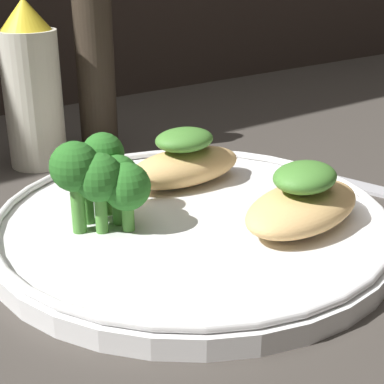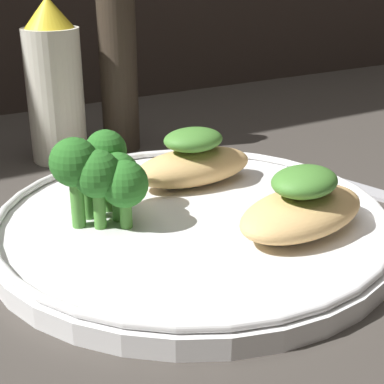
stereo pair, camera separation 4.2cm
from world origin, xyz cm
name	(u,v)px [view 2 (the right image)]	position (x,y,z in cm)	size (l,w,h in cm)	color
ground_plane	(192,241)	(0.00, 0.00, -0.50)	(180.00, 180.00, 1.00)	#3D3833
plate	(192,223)	(0.00, 0.00, 0.99)	(28.79, 28.79, 2.00)	white
grilled_meat_front	(303,207)	(5.49, -5.54, 3.15)	(11.66, 7.81, 4.53)	tan
grilled_meat_middle	(193,162)	(3.45, 5.66, 3.32)	(10.45, 5.16, 4.69)	tan
broccoli_bunch	(101,172)	(-5.76, 2.52, 5.22)	(6.13, 6.46, 6.45)	#4C8E38
sauce_bottle	(55,85)	(-2.72, 21.11, 7.40)	(5.36, 5.36, 15.46)	silver
pepper_grinder	(119,70)	(3.93, 21.11, 8.16)	(3.74, 3.74, 17.64)	#382D23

